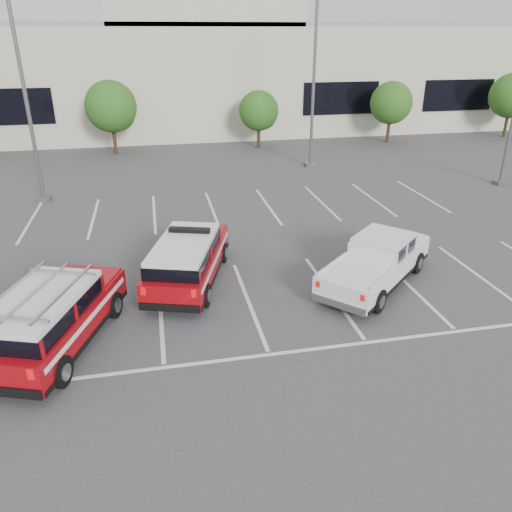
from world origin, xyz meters
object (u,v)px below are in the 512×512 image
(tree_right, at_px, (392,104))
(light_pole_left, at_px, (25,92))
(tree_mid_right, at_px, (260,112))
(tree_far_right, at_px, (512,97))
(light_pole_mid, at_px, (314,79))
(white_pickup, at_px, (376,266))
(convention_building, at_px, (179,70))
(tree_mid_left, at_px, (112,108))
(fire_chief_suv, at_px, (188,262))
(ladder_suv, at_px, (53,322))

(tree_right, height_order, light_pole_left, light_pole_left)
(tree_mid_right, bearing_deg, tree_far_right, 0.00)
(light_pole_mid, bearing_deg, white_pickup, -99.60)
(convention_building, bearing_deg, light_pole_mid, -66.74)
(tree_far_right, distance_m, white_pickup, 30.09)
(tree_mid_left, bearing_deg, tree_right, -0.00)
(convention_building, bearing_deg, light_pole_left, -112.39)
(white_pickup, bearing_deg, tree_far_right, 93.79)
(tree_right, height_order, fire_chief_suv, tree_right)
(light_pole_left, height_order, light_pole_mid, same)
(light_pole_left, bearing_deg, tree_far_right, 16.89)
(light_pole_left, bearing_deg, tree_right, 23.51)
(white_pickup, bearing_deg, light_pole_left, -175.72)
(light_pole_mid, bearing_deg, convention_building, 113.26)
(convention_building, bearing_deg, fire_chief_suv, -93.55)
(tree_mid_right, bearing_deg, tree_mid_left, 180.00)
(tree_mid_right, bearing_deg, tree_right, 0.00)
(tree_mid_left, height_order, white_pickup, tree_mid_left)
(fire_chief_suv, xyz_separation_m, white_pickup, (6.05, -1.33, -0.09))
(tree_right, xyz_separation_m, fire_chief_suv, (-16.78, -20.34, -2.04))
(tree_mid_right, relative_size, white_pickup, 0.79)
(convention_building, bearing_deg, tree_right, -33.37)
(tree_mid_left, bearing_deg, fire_chief_suv, -81.00)
(light_pole_mid, bearing_deg, fire_chief_suv, -121.30)
(convention_building, xyz_separation_m, white_pickup, (4.18, -31.49, -4.08))
(convention_building, distance_m, light_pole_left, 21.49)
(convention_building, relative_size, tree_right, 13.58)
(tree_right, relative_size, tree_far_right, 0.91)
(white_pickup, relative_size, ladder_suv, 0.95)
(tree_mid_left, bearing_deg, light_pole_left, -107.10)
(tree_right, height_order, white_pickup, tree_right)
(fire_chief_suv, relative_size, white_pickup, 1.07)
(tree_mid_left, height_order, ladder_suv, tree_mid_left)
(tree_far_right, bearing_deg, convention_building, 158.49)
(light_pole_mid, bearing_deg, tree_far_right, 18.48)
(light_pole_left, xyz_separation_m, fire_chief_suv, (6.31, -10.29, -4.46))
(ladder_suv, bearing_deg, tree_right, 68.20)
(fire_chief_suv, bearing_deg, tree_mid_right, 89.32)
(ladder_suv, bearing_deg, fire_chief_suv, 58.72)
(tree_mid_left, relative_size, fire_chief_suv, 0.90)
(tree_mid_right, distance_m, light_pole_left, 16.72)
(tree_mid_right, height_order, light_pole_mid, light_pole_mid)
(tree_right, height_order, ladder_suv, tree_right)
(tree_right, relative_size, fire_chief_suv, 0.82)
(light_pole_left, relative_size, white_pickup, 2.03)
(tree_mid_left, xyz_separation_m, light_pole_mid, (11.91, -6.05, 2.14))
(light_pole_mid, xyz_separation_m, white_pickup, (-2.64, -15.62, -4.55))
(convention_building, height_order, white_pickup, convention_building)
(tree_mid_left, height_order, fire_chief_suv, tree_mid_left)
(light_pole_mid, xyz_separation_m, ladder_suv, (-12.43, -17.35, -4.41))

